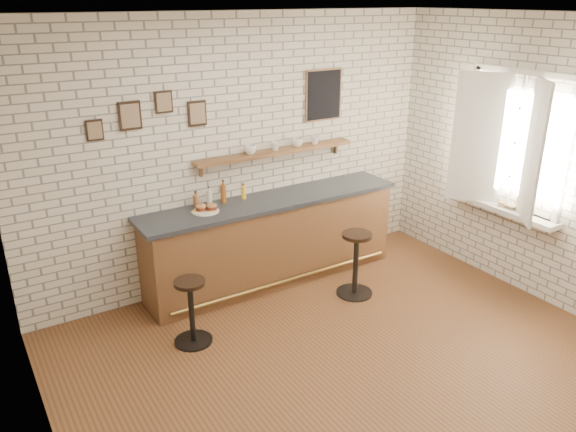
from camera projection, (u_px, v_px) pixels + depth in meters
name	position (u px, v px, depth m)	size (l,w,h in m)	color
ground	(345.00, 357.00, 5.22)	(5.00, 5.00, 0.00)	brown
bar_counter	(273.00, 240.00, 6.48)	(3.10, 0.65, 1.01)	brown
sandwich_plate	(206.00, 211.00, 5.91)	(0.28, 0.28, 0.01)	white
ciabatta_sandwich	(206.00, 207.00, 5.90)	(0.24, 0.16, 0.08)	tan
potato_chips	(205.00, 211.00, 5.90)	(0.25, 0.18, 0.00)	#EBBF53
bitters_bottle_brown	(196.00, 201.00, 5.99)	(0.06, 0.06, 0.19)	brown
bitters_bottle_white	(209.00, 198.00, 6.06)	(0.06, 0.06, 0.21)	beige
bitters_bottle_amber	(223.00, 193.00, 6.14)	(0.06, 0.06, 0.26)	#984C18
condiment_bottle_yellow	(244.00, 192.00, 6.28)	(0.06, 0.06, 0.18)	yellow
bar_stool_left	(191.00, 310.00, 5.33)	(0.37, 0.37, 0.66)	black
bar_stool_right	(356.00, 262.00, 6.19)	(0.43, 0.43, 0.74)	black
wall_shelf	(276.00, 152.00, 6.37)	(2.00, 0.18, 0.18)	brown
shelf_cup_a	(250.00, 150.00, 6.18)	(0.13, 0.13, 0.10)	white
shelf_cup_b	(275.00, 146.00, 6.34)	(0.11, 0.11, 0.10)	white
shelf_cup_c	(297.00, 143.00, 6.48)	(0.13, 0.13, 0.10)	white
shelf_cup_d	(315.00, 140.00, 6.61)	(0.10, 0.10, 0.10)	white
back_wall_decor	(258.00, 102.00, 6.14)	(2.96, 0.02, 0.56)	black
window_sill	(502.00, 209.00, 6.31)	(0.20, 1.35, 0.06)	white
casement_window	(509.00, 144.00, 6.01)	(0.40, 1.30, 1.56)	white
book_lower	(507.00, 208.00, 6.22)	(0.16, 0.22, 0.02)	tan
book_upper	(504.00, 205.00, 6.24)	(0.17, 0.23, 0.02)	tan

